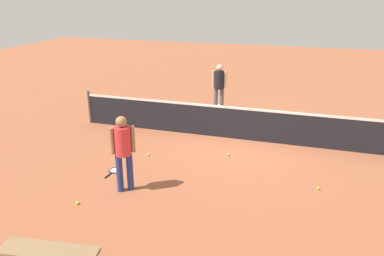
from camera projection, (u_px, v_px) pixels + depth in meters
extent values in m
plane|color=#9E5638|center=(241.00, 139.00, 10.77)|extent=(40.00, 40.00, 0.00)
cylinder|color=#4C4C51|center=(90.00, 107.00, 11.95)|extent=(0.09, 0.09, 1.07)
cube|color=black|center=(242.00, 125.00, 10.61)|extent=(10.00, 0.02, 0.91)
cube|color=white|center=(243.00, 109.00, 10.44)|extent=(10.00, 0.04, 0.06)
cylinder|color=navy|center=(130.00, 172.00, 7.93)|extent=(0.19, 0.19, 0.85)
cylinder|color=navy|center=(120.00, 173.00, 7.87)|extent=(0.19, 0.19, 0.85)
cylinder|color=red|center=(123.00, 141.00, 7.64)|extent=(0.47, 0.47, 0.62)
cylinder|color=#9E704C|center=(133.00, 139.00, 7.69)|extent=(0.12, 0.12, 0.58)
cylinder|color=#9E704C|center=(112.00, 141.00, 7.57)|extent=(0.12, 0.12, 0.58)
sphere|color=#9E704C|center=(121.00, 122.00, 7.49)|extent=(0.32, 0.32, 0.23)
cylinder|color=#595960|center=(216.00, 100.00, 13.13)|extent=(0.14, 0.14, 0.85)
cylinder|color=#595960|center=(222.00, 100.00, 13.07)|extent=(0.14, 0.14, 0.85)
cylinder|color=black|center=(219.00, 80.00, 12.84)|extent=(0.35, 0.35, 0.62)
cylinder|color=beige|center=(213.00, 79.00, 12.89)|extent=(0.09, 0.09, 0.58)
cylinder|color=beige|center=(225.00, 80.00, 12.78)|extent=(0.09, 0.09, 0.58)
sphere|color=beige|center=(220.00, 68.00, 12.69)|extent=(0.23, 0.23, 0.23)
torus|color=black|center=(115.00, 170.00, 8.89)|extent=(0.34, 0.34, 0.02)
cylinder|color=silver|center=(115.00, 170.00, 8.89)|extent=(0.29, 0.29, 0.00)
cylinder|color=black|center=(108.00, 175.00, 8.64)|extent=(0.06, 0.28, 0.03)
torus|color=blue|center=(217.00, 105.00, 13.93)|extent=(0.44, 0.44, 0.02)
cylinder|color=silver|center=(217.00, 105.00, 13.93)|extent=(0.38, 0.38, 0.00)
cylinder|color=black|center=(221.00, 107.00, 13.69)|extent=(0.22, 0.23, 0.03)
sphere|color=#C6E033|center=(228.00, 154.00, 9.70)|extent=(0.07, 0.07, 0.07)
sphere|color=#C6E033|center=(318.00, 188.00, 8.05)|extent=(0.07, 0.07, 0.07)
sphere|color=#C6E033|center=(77.00, 203.00, 7.49)|extent=(0.07, 0.07, 0.07)
sphere|color=#C6E033|center=(148.00, 155.00, 9.68)|extent=(0.07, 0.07, 0.07)
cube|color=olive|center=(48.00, 251.00, 5.48)|extent=(1.54, 0.59, 0.06)
cylinder|color=#333338|center=(16.00, 253.00, 5.80)|extent=(0.07, 0.07, 0.42)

